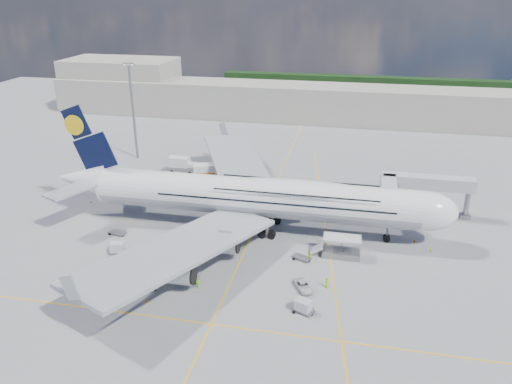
% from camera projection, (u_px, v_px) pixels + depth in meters
% --- Properties ---
extents(ground, '(300.00, 300.00, 0.00)m').
position_uv_depth(ground, '(243.00, 254.00, 88.22)').
color(ground, gray).
rests_on(ground, ground).
extents(taxi_line_main, '(0.25, 220.00, 0.01)m').
position_uv_depth(taxi_line_main, '(243.00, 254.00, 88.22)').
color(taxi_line_main, yellow).
rests_on(taxi_line_main, ground).
extents(taxi_line_cross, '(120.00, 0.25, 0.01)m').
position_uv_depth(taxi_line_cross, '(211.00, 324.00, 70.18)').
color(taxi_line_cross, yellow).
rests_on(taxi_line_cross, ground).
extents(taxi_line_diag, '(14.16, 99.06, 0.01)m').
position_uv_depth(taxi_line_diag, '(327.00, 236.00, 94.64)').
color(taxi_line_diag, yellow).
rests_on(taxi_line_diag, ground).
extents(airliner, '(77.26, 79.15, 23.71)m').
position_uv_depth(airliner, '(256.00, 197.00, 94.52)').
color(airliner, white).
rests_on(airliner, ground).
extents(jet_bridge, '(18.80, 12.10, 8.50)m').
position_uv_depth(jet_bridge, '(413.00, 187.00, 98.89)').
color(jet_bridge, '#B7B7BC').
rests_on(jet_bridge, ground).
extents(cargo_loader, '(8.53, 3.20, 3.67)m').
position_uv_depth(cargo_loader, '(340.00, 249.00, 87.22)').
color(cargo_loader, silver).
rests_on(cargo_loader, ground).
extents(light_mast, '(3.00, 0.70, 25.50)m').
position_uv_depth(light_mast, '(133.00, 110.00, 131.09)').
color(light_mast, gray).
rests_on(light_mast, ground).
extents(terminal, '(180.00, 16.00, 12.00)m').
position_uv_depth(terminal, '(305.00, 103.00, 171.56)').
color(terminal, '#B2AD9E').
rests_on(terminal, ground).
extents(hangar, '(40.00, 22.00, 18.00)m').
position_uv_depth(hangar, '(122.00, 83.00, 187.91)').
color(hangar, '#B2AD9E').
rests_on(hangar, ground).
extents(tree_line, '(160.00, 6.00, 8.00)m').
position_uv_depth(tree_line, '(414.00, 88.00, 205.49)').
color(tree_line, '#193814').
rests_on(tree_line, ground).
extents(dolly_row_a, '(3.32, 1.97, 2.01)m').
position_uv_depth(dolly_row_a, '(149.00, 282.00, 78.18)').
color(dolly_row_a, gray).
rests_on(dolly_row_a, ground).
extents(dolly_row_b, '(3.44, 2.29, 2.00)m').
position_uv_depth(dolly_row_b, '(117.00, 248.00, 88.14)').
color(dolly_row_b, gray).
rests_on(dolly_row_b, ground).
extents(dolly_row_c, '(3.52, 2.26, 2.07)m').
position_uv_depth(dolly_row_c, '(189.00, 275.00, 79.84)').
color(dolly_row_c, gray).
rests_on(dolly_row_c, ground).
extents(dolly_back, '(3.50, 2.30, 0.48)m').
position_uv_depth(dolly_back, '(117.00, 232.00, 95.01)').
color(dolly_back, gray).
rests_on(dolly_back, ground).
extents(dolly_nose_far, '(3.61, 2.82, 2.02)m').
position_uv_depth(dolly_nose_far, '(303.00, 306.00, 72.36)').
color(dolly_nose_far, gray).
rests_on(dolly_nose_far, ground).
extents(dolly_nose_near, '(3.59, 2.84, 0.47)m').
position_uv_depth(dolly_nose_near, '(302.00, 257.00, 86.47)').
color(dolly_nose_near, gray).
rests_on(dolly_nose_near, ground).
extents(baggage_tug, '(2.95, 1.75, 1.73)m').
position_uv_depth(baggage_tug, '(179.00, 256.00, 86.02)').
color(baggage_tug, silver).
rests_on(baggage_tug, ground).
extents(catering_truck_inner, '(7.84, 4.63, 4.38)m').
position_uv_depth(catering_truck_inner, '(208.00, 174.00, 119.27)').
color(catering_truck_inner, gray).
rests_on(catering_truck_inner, ground).
extents(catering_truck_outer, '(7.09, 2.82, 4.25)m').
position_uv_depth(catering_truck_outer, '(182.00, 166.00, 124.41)').
color(catering_truck_outer, gray).
rests_on(catering_truck_outer, ground).
extents(service_van, '(3.85, 4.85, 1.23)m').
position_uv_depth(service_van, '(303.00, 286.00, 77.96)').
color(service_van, silver).
rests_on(service_van, ground).
extents(crew_nose, '(0.64, 0.54, 1.49)m').
position_uv_depth(crew_nose, '(431.00, 249.00, 88.29)').
color(crew_nose, '#D4EC18').
rests_on(crew_nose, ground).
extents(crew_loader, '(1.07, 1.06, 1.74)m').
position_uv_depth(crew_loader, '(309.00, 257.00, 85.71)').
color(crew_loader, '#A1EE19').
rests_on(crew_loader, ground).
extents(crew_wing, '(0.80, 1.12, 1.76)m').
position_uv_depth(crew_wing, '(198.00, 283.00, 78.10)').
color(crew_wing, '#A1FF1A').
rests_on(crew_wing, ground).
extents(crew_van, '(1.05, 1.04, 1.83)m').
position_uv_depth(crew_van, '(327.00, 283.00, 78.25)').
color(crew_van, '#B6E418').
rests_on(crew_van, ground).
extents(crew_tug, '(1.30, 1.05, 1.75)m').
position_uv_depth(crew_tug, '(176.00, 275.00, 80.28)').
color(crew_tug, '#96E518').
rests_on(crew_tug, ground).
extents(cone_nose, '(0.46, 0.46, 0.59)m').
position_uv_depth(cone_nose, '(414.00, 241.00, 92.09)').
color(cone_nose, orange).
rests_on(cone_nose, ground).
extents(cone_wing_left_inner, '(0.49, 0.49, 0.62)m').
position_uv_depth(cone_wing_left_inner, '(208.00, 193.00, 112.68)').
color(cone_wing_left_inner, orange).
rests_on(cone_wing_left_inner, ground).
extents(cone_wing_left_outer, '(0.43, 0.43, 0.55)m').
position_uv_depth(cone_wing_left_outer, '(241.00, 188.00, 115.70)').
color(cone_wing_left_outer, orange).
rests_on(cone_wing_left_outer, ground).
extents(cone_wing_right_inner, '(0.46, 0.46, 0.59)m').
position_uv_depth(cone_wing_right_inner, '(195.00, 259.00, 85.98)').
color(cone_wing_right_inner, orange).
rests_on(cone_wing_right_inner, ground).
extents(cone_wing_right_outer, '(0.43, 0.43, 0.55)m').
position_uv_depth(cone_wing_right_outer, '(146.00, 301.00, 74.81)').
color(cone_wing_right_outer, orange).
rests_on(cone_wing_right_outer, ground).
extents(cone_tail, '(0.39, 0.39, 0.49)m').
position_uv_depth(cone_tail, '(91.00, 202.00, 108.64)').
color(cone_tail, orange).
rests_on(cone_tail, ground).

